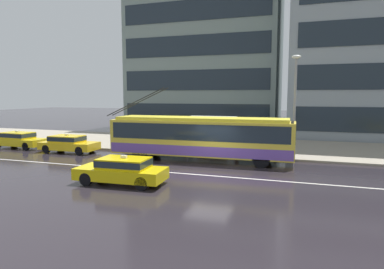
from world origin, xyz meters
name	(u,v)px	position (x,y,z in m)	size (l,w,h in m)	color
ground_plane	(209,170)	(0.00, 0.00, 0.00)	(160.00, 160.00, 0.00)	#262127
sidewalk_slab	(239,146)	(0.00, 9.24, 0.07)	(80.00, 10.00, 0.14)	gray
lane_centre_line	(203,175)	(0.00, -1.20, 0.00)	(72.00, 0.14, 0.01)	silver
trolleybus	(201,137)	(-1.30, 2.65, 1.56)	(12.59, 2.79, 4.77)	yellow
taxi_far_behind	(19,139)	(-16.87, 3.06, 0.70)	(4.53, 1.86, 1.39)	yellow
taxi_queued_behind_bus	(68,143)	(-11.58, 2.52, 0.70)	(4.34, 1.91, 1.39)	yellow
taxi_oncoming_near	(122,169)	(-3.17, -4.12, 0.70)	(4.38, 1.96, 1.39)	yellow
bus_shelter	(212,125)	(-1.44, 5.93, 2.03)	(3.55, 1.65, 2.54)	gray
pedestrian_at_shelter	(267,132)	(2.65, 5.58, 1.72)	(1.32, 1.32, 1.97)	black
pedestrian_approaching_curb	(186,127)	(-3.82, 6.91, 1.76)	(1.46, 1.46, 1.99)	#534D4B
pedestrian_walking_past	(238,129)	(0.38, 6.69, 1.73)	(1.37, 1.37, 1.98)	black
street_lamp	(295,98)	(4.41, 5.03, 4.09)	(0.60, 0.32, 6.69)	gray
office_tower_corner_left	(206,51)	(-7.08, 23.80, 9.90)	(18.60, 10.47, 19.78)	gray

